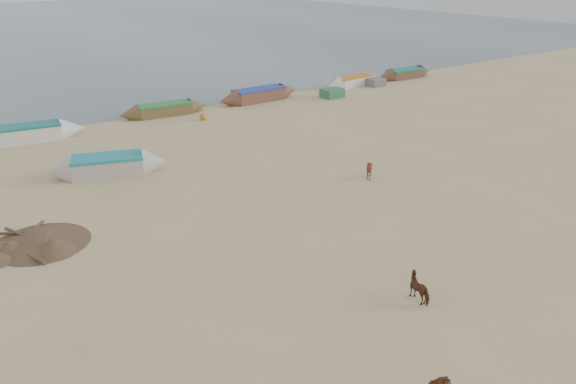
{
  "coord_description": "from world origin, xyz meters",
  "views": [
    {
      "loc": [
        -11.88,
        -12.33,
        9.36
      ],
      "look_at": [
        0.0,
        4.0,
        1.0
      ],
      "focal_mm": 35.0,
      "sensor_mm": 36.0,
      "label": 1
    }
  ],
  "objects": [
    {
      "name": "beach_clutter",
      "position": [
        4.63,
        19.41,
        0.3
      ],
      "size": [
        43.99,
        3.64,
        0.64
      ],
      "color": "#2A5D3B",
      "rests_on": "ground"
    },
    {
      "name": "calf_front",
      "position": [
        5.38,
        5.04,
        0.46
      ],
      "size": [
        0.85,
        0.76,
        0.92
      ],
      "primitive_type": "imported",
      "rotation": [
        0.0,
        0.0,
        -1.55
      ],
      "color": "#57281B",
      "rests_on": "ground"
    },
    {
      "name": "near_canoe",
      "position": [
        -4.16,
        12.64,
        0.46
      ],
      "size": [
        5.64,
        3.19,
        0.93
      ],
      "primitive_type": null,
      "rotation": [
        0.0,
        0.0,
        -0.34
      ],
      "color": "beige",
      "rests_on": "ground"
    },
    {
      "name": "ground",
      "position": [
        0.0,
        0.0,
        0.0
      ],
      "size": [
        140.0,
        140.0,
        0.0
      ],
      "primitive_type": "plane",
      "color": "tan",
      "rests_on": "ground"
    },
    {
      "name": "debris_pile",
      "position": [
        -8.53,
        7.27,
        0.21
      ],
      "size": [
        3.82,
        3.82,
        0.43
      ],
      "primitive_type": "cone",
      "rotation": [
        0.0,
        0.0,
        0.13
      ],
      "color": "brown",
      "rests_on": "ground"
    },
    {
      "name": "waterline_canoes",
      "position": [
        -0.79,
        20.77,
        0.43
      ],
      "size": [
        56.02,
        2.84,
        0.95
      ],
      "color": "brown",
      "rests_on": "ground"
    },
    {
      "name": "calf_right",
      "position": [
        -0.31,
        -3.12,
        0.4
      ],
      "size": [
        0.89,
        0.97,
        0.8
      ],
      "primitive_type": "imported",
      "rotation": [
        0.0,
        0.0,
        1.88
      ],
      "color": "#57311C",
      "rests_on": "ground"
    }
  ]
}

